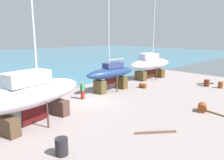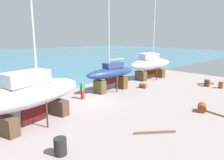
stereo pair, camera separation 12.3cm
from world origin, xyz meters
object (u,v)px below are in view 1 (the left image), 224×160
at_px(worker, 83,90).
at_px(barrel_rust_far, 62,147).
at_px(barrel_tar_black, 143,86).
at_px(barrel_rust_near, 220,85).
at_px(sailboat_small_center, 33,94).
at_px(sailboat_mid_port, 150,64).
at_px(barrel_by_slipway, 202,107).
at_px(barrel_tipped_left, 207,83).
at_px(sailboat_large_starboard, 111,74).

bearing_deg(worker, barrel_rust_far, -57.15).
relative_size(worker, barrel_tar_black, 2.14).
height_order(barrel_tar_black, barrel_rust_near, barrel_rust_near).
distance_m(sailboat_small_center, sailboat_mid_port, 18.98).
height_order(sailboat_small_center, barrel_rust_near, sailboat_small_center).
relative_size(barrel_rust_near, barrel_by_slipway, 0.79).
bearing_deg(sailboat_small_center, worker, 9.09).
height_order(barrel_rust_far, barrel_tipped_left, barrel_rust_far).
bearing_deg(barrel_tar_black, barrel_by_slipway, -108.35).
xyz_separation_m(sailboat_mid_port, barrel_tar_black, (-5.07, -2.76, -1.81)).
xyz_separation_m(sailboat_large_starboard, barrel_by_slipway, (0.81, -9.83, -1.57)).
bearing_deg(sailboat_large_starboard, barrel_by_slipway, 95.27).
height_order(sailboat_small_center, barrel_tipped_left, sailboat_small_center).
bearing_deg(barrel_by_slipway, sailboat_large_starboard, 94.71).
distance_m(barrel_tipped_left, barrel_rust_near, 1.52).
bearing_deg(sailboat_large_starboard, worker, 7.08).
relative_size(sailboat_large_starboard, sailboat_mid_port, 0.75).
bearing_deg(barrel_rust_far, barrel_tipped_left, 3.53).
xyz_separation_m(sailboat_mid_port, barrel_rust_near, (1.41, -9.04, -1.71)).
height_order(sailboat_large_starboard, barrel_by_slipway, sailboat_large_starboard).
relative_size(sailboat_mid_port, worker, 8.10).
bearing_deg(barrel_by_slipway, worker, 118.17).
distance_m(sailboat_small_center, barrel_rust_near, 20.66).
xyz_separation_m(worker, barrel_rust_near, (14.20, -7.45, -0.50)).
xyz_separation_m(barrel_rust_far, barrel_by_slipway, (11.42, -2.15, -0.12)).
xyz_separation_m(sailboat_mid_port, barrel_tipped_left, (1.18, -7.53, -1.69)).
xyz_separation_m(barrel_rust_far, barrel_rust_near, (20.62, -0.25, -0.07)).
xyz_separation_m(sailboat_large_starboard, barrel_rust_near, (10.00, -7.93, -1.53)).
distance_m(worker, barrel_by_slipway, 10.62).
bearing_deg(sailboat_mid_port, barrel_tar_black, -146.37).
height_order(sailboat_large_starboard, barrel_tipped_left, sailboat_large_starboard).
xyz_separation_m(sailboat_small_center, barrel_tipped_left, (19.74, -3.52, -1.73)).
xyz_separation_m(barrel_tar_black, barrel_tipped_left, (6.26, -4.77, 0.12)).
relative_size(worker, barrel_rust_near, 2.24).
height_order(barrel_rust_far, barrel_by_slipway, barrel_rust_far).
bearing_deg(sailboat_small_center, sailboat_mid_port, -1.55).
bearing_deg(barrel_tipped_left, barrel_tar_black, 142.70).
relative_size(worker, barrel_rust_far, 1.87).
bearing_deg(barrel_rust_near, worker, 152.31).
xyz_separation_m(barrel_tar_black, barrel_rust_near, (6.48, -6.27, 0.10)).
bearing_deg(barrel_tar_black, barrel_rust_near, -44.06).
distance_m(barrel_tar_black, barrel_by_slipway, 8.61).
distance_m(sailboat_small_center, barrel_tar_black, 13.66).
bearing_deg(barrel_rust_far, sailboat_large_starboard, 35.90).
relative_size(sailboat_mid_port, barrel_rust_near, 18.17).
relative_size(barrel_rust_far, barrel_tipped_left, 1.13).
bearing_deg(barrel_by_slipway, sailboat_mid_port, 54.55).
distance_m(sailboat_large_starboard, worker, 4.35).
xyz_separation_m(sailboat_small_center, barrel_tar_black, (13.48, 1.25, -1.85)).
height_order(barrel_rust_far, barrel_rust_near, barrel_rust_far).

